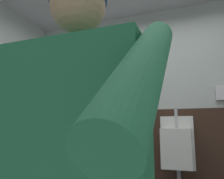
% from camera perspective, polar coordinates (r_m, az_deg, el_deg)
% --- Properties ---
extents(wall_back, '(4.09, 0.12, 2.65)m').
position_cam_1_polar(wall_back, '(3.07, 9.79, -3.84)').
color(wall_back, silver).
rests_on(wall_back, ground_plane).
extents(wainscot_band_back, '(3.49, 0.03, 1.24)m').
position_cam_1_polar(wainscot_band_back, '(3.01, 9.91, -17.10)').
color(wainscot_band_back, '#382319').
rests_on(wainscot_band_back, ground_plane).
extents(urinal_solo, '(0.40, 0.34, 1.24)m').
position_cam_1_polar(urinal_solo, '(2.80, 16.52, -14.22)').
color(urinal_solo, white).
rests_on(urinal_solo, ground_plane).
extents(person, '(0.72, 0.60, 1.58)m').
position_cam_1_polar(person, '(0.77, -10.24, -16.20)').
color(person, '#2D3342').
rests_on(person, ground_plane).
extents(soap_dispenser, '(0.10, 0.07, 0.18)m').
position_cam_1_polar(soap_dispenser, '(2.95, 26.28, -0.76)').
color(soap_dispenser, silver).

